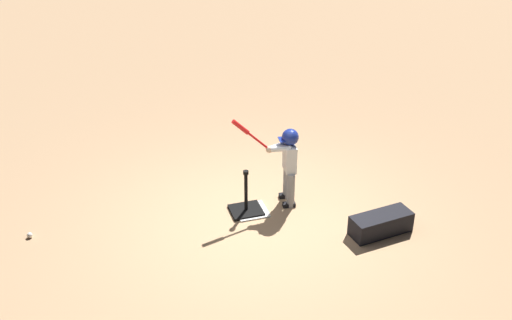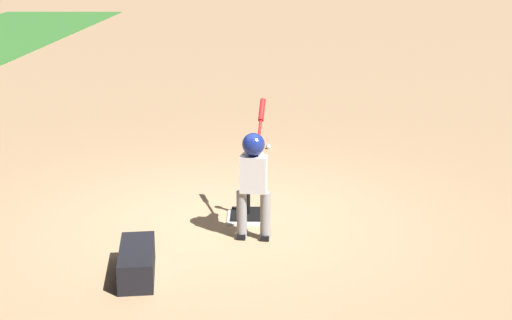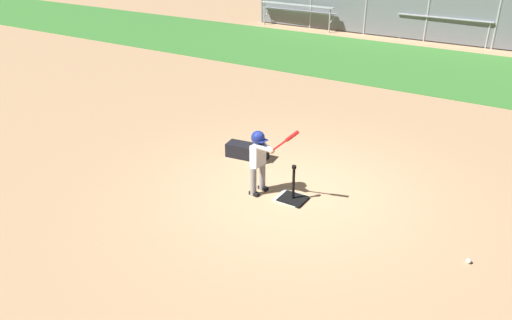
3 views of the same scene
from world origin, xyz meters
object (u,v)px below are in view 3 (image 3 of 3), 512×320
(baseball, at_px, (469,261))
(bleachers_far_left, at_px, (448,27))
(bleachers_center, at_px, (303,14))
(equipment_bag, at_px, (247,151))
(batting_tee, at_px, (293,196))
(batter_child, at_px, (260,154))

(baseball, distance_m, bleachers_far_left, 15.04)
(bleachers_center, relative_size, equipment_bag, 4.16)
(bleachers_center, bearing_deg, batting_tee, -63.93)
(baseball, distance_m, equipment_bag, 4.66)
(batter_child, height_order, bleachers_far_left, batter_child)
(bleachers_center, distance_m, equipment_bag, 13.78)
(batter_child, height_order, bleachers_center, batter_child)
(baseball, distance_m, bleachers_center, 17.04)
(equipment_bag, bearing_deg, bleachers_far_left, 78.73)
(baseball, height_order, bleachers_center, bleachers_center)
(baseball, bearing_deg, batting_tee, 175.12)
(baseball, relative_size, equipment_bag, 0.09)
(batter_child, bearing_deg, bleachers_far_left, 90.15)
(bleachers_far_left, relative_size, equipment_bag, 4.21)
(batting_tee, height_order, equipment_bag, batting_tee)
(batting_tee, distance_m, baseball, 2.92)
(baseball, bearing_deg, batter_child, 177.21)
(bleachers_center, bearing_deg, baseball, -55.47)
(baseball, bearing_deg, equipment_bag, 164.28)
(batting_tee, relative_size, batter_child, 0.48)
(baseball, height_order, bleachers_far_left, bleachers_far_left)
(batting_tee, distance_m, bleachers_far_left, 14.37)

